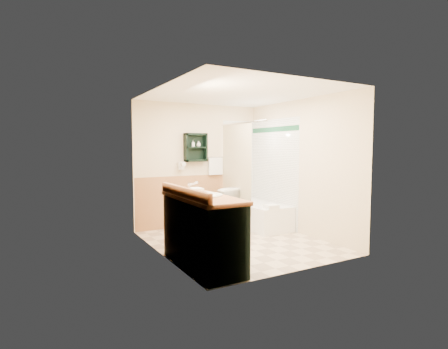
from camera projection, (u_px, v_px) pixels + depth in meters
floor at (238, 242)px, 5.70m from camera, size 3.00×3.00×0.00m
back_wall at (198, 165)px, 6.93m from camera, size 2.60×0.04×2.40m
left_wall at (159, 172)px, 4.97m from camera, size 0.04×3.00×2.40m
right_wall at (301, 167)px, 6.25m from camera, size 0.04×3.00×2.40m
ceiling at (238, 92)px, 5.52m from camera, size 2.60×3.00×0.04m
wainscot_left at (162, 220)px, 5.04m from camera, size 2.98×2.98×1.00m
wainscot_back at (199, 200)px, 6.96m from camera, size 2.58×2.58×1.00m
mirror_frame at (176, 151)px, 4.49m from camera, size 1.30×1.30×1.00m
mirror_glass at (176, 151)px, 4.49m from camera, size 1.20×1.20×0.90m
tile_right at (273, 173)px, 6.90m from camera, size 1.50×1.50×2.10m
tile_back at (243, 171)px, 7.40m from camera, size 0.95×0.95×2.10m
tile_accent at (273, 129)px, 6.83m from camera, size 1.50×1.50×0.10m
wall_shelf at (196, 147)px, 6.76m from camera, size 0.45×0.15×0.55m
hair_dryer at (181, 166)px, 6.66m from camera, size 0.10×0.24×0.18m
towel_bar at (215, 157)px, 7.03m from camera, size 0.40×0.06×0.40m
curtain_rod at (241, 123)px, 6.46m from camera, size 0.03×1.60×0.03m
shower_curtain at (236, 168)px, 6.68m from camera, size 1.05×1.05×1.70m
vanity at (203, 231)px, 4.53m from camera, size 0.59×1.47×0.93m
bathtub at (256, 215)px, 6.84m from camera, size 0.70×1.50×0.47m
toilet at (218, 208)px, 6.73m from camera, size 0.64×0.89×0.78m
counter_towel at (193, 190)px, 4.99m from camera, size 0.26×0.20×0.04m
vanity_book at (168, 182)px, 5.13m from camera, size 0.16×0.07×0.22m
tub_towel at (271, 207)px, 6.18m from camera, size 0.23×0.19×0.07m
soap_bottle_a at (193, 145)px, 6.72m from camera, size 0.06×0.12×0.05m
soap_bottle_b at (199, 144)px, 6.78m from camera, size 0.12×0.13×0.08m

